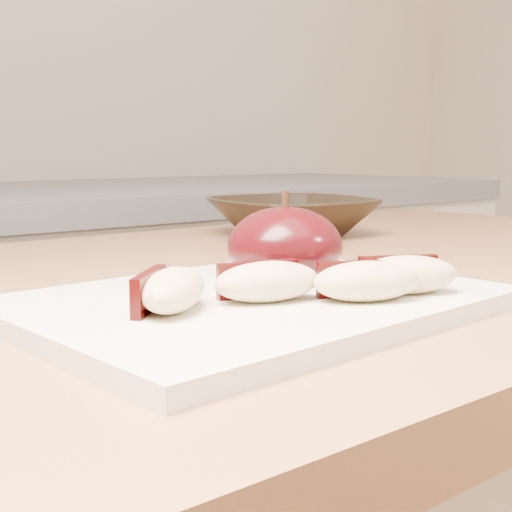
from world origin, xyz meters
TOP-DOWN VIEW (x-y plane):
  - cutting_board at (0.08, 0.37)m, footprint 0.32×0.24m
  - apple_half at (0.14, 0.41)m, footprint 0.09×0.09m
  - apple_wedge_a at (0.01, 0.36)m, footprint 0.07×0.07m
  - apple_wedge_b at (0.08, 0.35)m, footprint 0.08×0.05m
  - apple_wedge_c at (0.12, 0.31)m, footprint 0.08×0.06m
  - apple_wedge_d at (0.16, 0.31)m, footprint 0.08×0.06m
  - bowl at (0.39, 0.67)m, footprint 0.22×0.22m

SIDE VIEW (x-z plane):
  - cutting_board at x=0.08m, z-range 0.90..0.91m
  - bowl at x=0.39m, z-range 0.90..0.95m
  - apple_wedge_a at x=0.01m, z-range 0.91..0.94m
  - apple_wedge_b at x=0.08m, z-range 0.91..0.94m
  - apple_wedge_c at x=0.12m, z-range 0.91..0.94m
  - apple_wedge_d at x=0.16m, z-range 0.91..0.94m
  - apple_half at x=0.14m, z-range 0.90..0.97m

